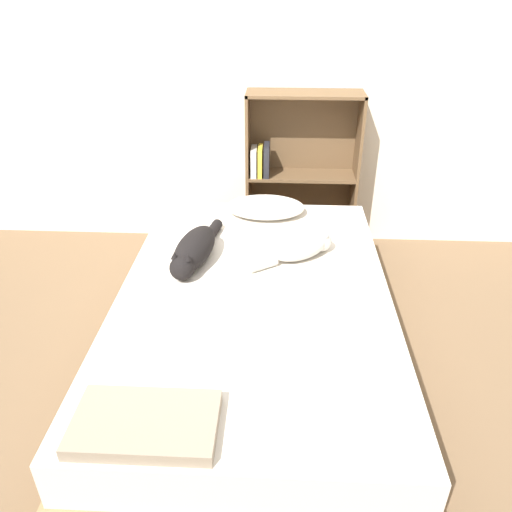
% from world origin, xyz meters
% --- Properties ---
extents(ground_plane, '(8.00, 8.00, 0.00)m').
position_xyz_m(ground_plane, '(0.00, 0.00, 0.00)').
color(ground_plane, brown).
extents(wall_back, '(8.00, 0.06, 2.50)m').
position_xyz_m(wall_back, '(0.00, 1.51, 1.25)').
color(wall_back, silver).
rests_on(wall_back, ground_plane).
extents(bed, '(1.33, 2.08, 0.49)m').
position_xyz_m(bed, '(0.00, 0.00, 0.24)').
color(bed, '#99754C').
rests_on(bed, ground_plane).
extents(pillow, '(0.48, 0.32, 0.10)m').
position_xyz_m(pillow, '(0.02, 0.85, 0.54)').
color(pillow, white).
rests_on(pillow, bed).
extents(cat_light, '(0.46, 0.35, 0.14)m').
position_xyz_m(cat_light, '(0.23, 0.33, 0.55)').
color(cat_light, beige).
rests_on(cat_light, bed).
extents(cat_dark, '(0.25, 0.64, 0.16)m').
position_xyz_m(cat_dark, '(-0.32, 0.24, 0.56)').
color(cat_dark, black).
rests_on(cat_dark, bed).
extents(bookshelf, '(0.77, 0.26, 1.13)m').
position_xyz_m(bookshelf, '(0.24, 1.38, 0.57)').
color(bookshelf, brown).
rests_on(bookshelf, ground_plane).
extents(blanket_fold, '(0.48, 0.29, 0.05)m').
position_xyz_m(blanket_fold, '(-0.32, -0.84, 0.51)').
color(blanket_fold, gray).
rests_on(blanket_fold, bed).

